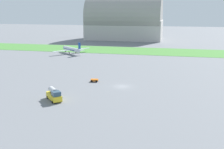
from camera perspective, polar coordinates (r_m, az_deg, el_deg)
ground_plane at (r=89.68m, az=1.99°, el=-2.40°), size 600.00×600.00×0.00m
grass_taxiway_strip at (r=163.16m, az=7.15°, el=4.66°), size 360.00×28.00×0.08m
airplane_taxiing_turboprop at (r=154.41m, az=-8.07°, el=5.05°), size 16.43×18.45×6.70m
baggage_cart_near_gate at (r=95.22m, az=-3.53°, el=-1.13°), size 2.58×2.03×0.90m
fuel_truck_midfield at (r=77.60m, az=-11.53°, el=-3.97°), size 6.16×6.42×3.29m
hangar_distant at (r=221.98m, az=2.51°, el=10.76°), size 57.13×30.90×33.05m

